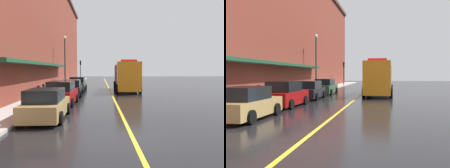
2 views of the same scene
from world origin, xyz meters
The scene contains 13 objects.
ground_plane centered at (0.00, 25.00, 0.00)m, with size 112.00×112.00×0.00m, color black.
sidewalk_left centered at (-6.20, 25.00, 0.07)m, with size 2.40×70.00×0.15m, color #ADA8A0.
lane_center_stripe centered at (0.00, 25.00, 0.00)m, with size 0.16×70.00×0.01m, color gold.
brick_building_left centered at (-14.38, 24.00, 8.37)m, with size 15.13×64.00×16.73m.
parked_car_0 centered at (-3.97, 3.89, 0.74)m, with size 2.07×4.38×1.58m.
parked_car_1 centered at (-3.99, 8.91, 0.80)m, with size 2.16×4.28×1.71m.
parked_car_2 centered at (-3.99, 14.52, 0.75)m, with size 2.21×4.56×1.58m.
parked_car_3 centered at (-3.95, 20.55, 0.79)m, with size 2.07×4.89×1.68m.
utility_truck centered at (1.91, 19.71, 1.72)m, with size 2.92×9.13×3.61m.
parking_meter_0 centered at (-5.35, 7.81, 1.06)m, with size 0.14×0.18×1.33m.
parking_meter_1 centered at (-5.35, 9.22, 1.06)m, with size 0.14×0.18×1.33m.
street_lamp_left centered at (-5.95, 24.00, 4.40)m, with size 0.44×0.44×6.94m.
traffic_light_near centered at (-5.29, 41.35, 3.16)m, with size 0.38×0.36×4.30m.
Camera 1 is at (-1.21, -8.15, 2.54)m, focal length 37.58 mm.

